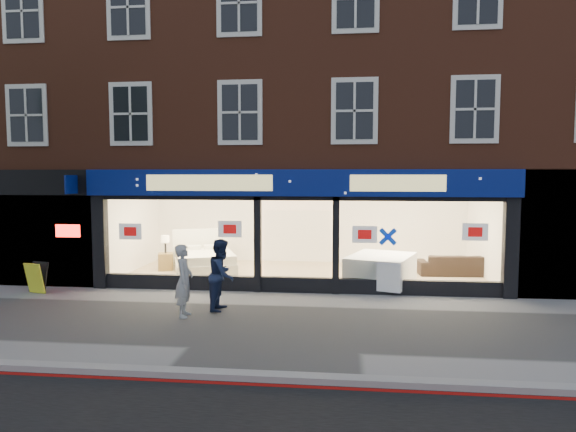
% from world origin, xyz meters
% --- Properties ---
extents(ground, '(120.00, 120.00, 0.00)m').
position_xyz_m(ground, '(0.00, 0.00, 0.00)').
color(ground, gray).
rests_on(ground, ground).
extents(kerb_line, '(60.00, 0.10, 0.01)m').
position_xyz_m(kerb_line, '(0.00, -3.10, 0.01)').
color(kerb_line, '#8C0A07').
rests_on(kerb_line, ground).
extents(kerb_stone, '(60.00, 0.25, 0.12)m').
position_xyz_m(kerb_stone, '(0.00, -2.90, 0.06)').
color(kerb_stone, gray).
rests_on(kerb_stone, ground).
extents(showroom_floor, '(11.00, 4.50, 0.10)m').
position_xyz_m(showroom_floor, '(0.00, 5.25, 0.05)').
color(showroom_floor, tan).
rests_on(showroom_floor, ground).
extents(building, '(19.00, 8.26, 10.30)m').
position_xyz_m(building, '(-0.02, 6.93, 6.67)').
color(building, brown).
rests_on(building, ground).
extents(display_bed, '(2.50, 2.73, 1.26)m').
position_xyz_m(display_bed, '(-3.13, 5.17, 0.45)').
color(display_bed, silver).
rests_on(display_bed, showroom_floor).
extents(bedside_table, '(0.56, 0.56, 0.55)m').
position_xyz_m(bedside_table, '(-4.42, 5.25, 0.38)').
color(bedside_table, brown).
rests_on(bedside_table, showroom_floor).
extents(mattress_stack, '(2.18, 2.44, 0.80)m').
position_xyz_m(mattress_stack, '(2.30, 4.00, 0.50)').
color(mattress_stack, white).
rests_on(mattress_stack, showroom_floor).
extents(sofa, '(2.18, 0.96, 0.62)m').
position_xyz_m(sofa, '(4.60, 5.50, 0.41)').
color(sofa, black).
rests_on(sofa, showroom_floor).
extents(a_board, '(0.61, 0.47, 0.83)m').
position_xyz_m(a_board, '(-6.90, 2.21, 0.42)').
color(a_board, yellow).
rests_on(a_board, ground).
extents(pedestrian_grey, '(0.45, 0.63, 1.62)m').
position_xyz_m(pedestrian_grey, '(-2.28, 0.45, 0.81)').
color(pedestrian_grey, '#A9ABB0').
rests_on(pedestrian_grey, ground).
extents(pedestrian_blue, '(0.68, 0.85, 1.67)m').
position_xyz_m(pedestrian_blue, '(-1.57, 1.08, 0.84)').
color(pedestrian_blue, '#182445').
rests_on(pedestrian_blue, ground).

